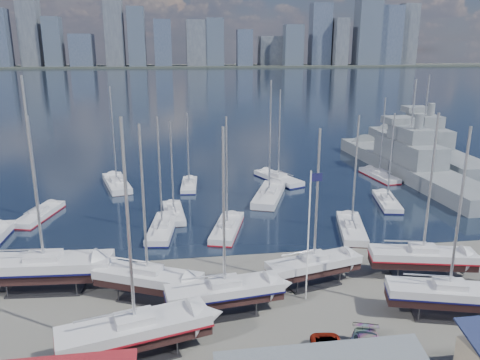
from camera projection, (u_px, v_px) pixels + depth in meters
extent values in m
plane|color=#605E59|center=(273.00, 302.00, 40.66)|extent=(1400.00, 1400.00, 0.00)
cube|color=#1A233C|center=(182.00, 81.00, 336.14)|extent=(1400.00, 600.00, 0.40)
cube|color=#2D332D|center=(176.00, 67.00, 583.60)|extent=(1400.00, 80.00, 2.20)
cube|color=#595E66|center=(30.00, 30.00, 547.97)|extent=(22.49, 24.47, 83.83)
cube|color=#3D4756|center=(54.00, 42.00, 548.60)|extent=(19.55, 21.83, 55.97)
cube|color=#475166|center=(82.00, 50.00, 561.41)|extent=(26.03, 30.49, 37.14)
cube|color=#595E66|center=(114.00, 28.00, 549.17)|extent=(21.60, 16.58, 87.63)
cube|color=#3D4756|center=(137.00, 37.00, 556.80)|extent=(19.42, 28.42, 67.60)
cube|color=#475166|center=(163.00, 43.00, 565.92)|extent=(20.24, 23.80, 54.09)
cube|color=#595E66|center=(197.00, 43.00, 568.53)|extent=(24.62, 19.72, 54.00)
cube|color=#3D4756|center=(215.00, 42.00, 569.63)|extent=(20.75, 17.93, 55.97)
cube|color=#475166|center=(245.00, 48.00, 574.86)|extent=(18.36, 16.25, 43.03)
cube|color=#595E66|center=(270.00, 51.00, 598.93)|extent=(28.49, 22.03, 35.69)
cube|color=#3D4756|center=(293.00, 45.00, 583.74)|extent=(23.34, 17.87, 49.11)
cube|color=#475166|center=(320.00, 35.00, 599.77)|extent=(25.35, 19.79, 75.95)
cube|color=#595E66|center=(339.00, 42.00, 599.30)|extent=(17.00, 27.45, 57.67)
cube|color=#3D4756|center=(368.00, 22.00, 597.91)|extent=(29.28, 24.05, 106.04)
cube|color=#475166|center=(387.00, 36.00, 615.65)|extent=(30.82, 28.37, 74.41)
cube|color=#595E66|center=(408.00, 34.00, 621.17)|extent=(21.74, 17.03, 77.48)
cube|color=#2D2D33|center=(47.00, 289.00, 42.80)|extent=(6.75, 3.44, 0.16)
cube|color=black|center=(45.00, 273.00, 42.37)|extent=(12.10, 3.63, 0.95)
cube|color=#B6B6BB|center=(44.00, 263.00, 42.11)|extent=(12.13, 4.13, 0.95)
cube|color=#0C0C3C|center=(45.00, 268.00, 42.23)|extent=(12.25, 4.17, 0.19)
cube|color=#B6B6BB|center=(43.00, 256.00, 41.92)|extent=(3.11, 2.20, 0.50)
cylinder|color=#B2B2B7|center=(33.00, 172.00, 39.82)|extent=(0.22, 0.22, 16.11)
cube|color=#2D2D33|center=(137.00, 356.00, 33.41)|extent=(6.32, 4.08, 0.16)
cube|color=black|center=(136.00, 337.00, 33.00)|extent=(10.90, 5.17, 0.85)
cube|color=#B6B6BB|center=(135.00, 326.00, 32.77)|extent=(11.01, 5.60, 0.85)
cube|color=maroon|center=(135.00, 331.00, 32.87)|extent=(11.12, 5.65, 0.17)
cube|color=#B6B6BB|center=(135.00, 318.00, 32.59)|extent=(3.02, 2.40, 0.50)
cylinder|color=#B2B2B7|center=(128.00, 225.00, 30.73)|extent=(0.22, 0.22, 14.32)
cube|color=#2D2D33|center=(149.00, 299.00, 41.04)|extent=(5.76, 4.40, 0.16)
cube|color=black|center=(148.00, 284.00, 40.64)|extent=(9.58, 6.11, 0.76)
cube|color=#B6B6BB|center=(148.00, 276.00, 40.43)|extent=(9.75, 6.47, 0.76)
cube|color=#B6B6BB|center=(147.00, 269.00, 40.26)|extent=(2.84, 2.46, 0.50)
cylinder|color=#B2B2B7|center=(143.00, 201.00, 38.60)|extent=(0.22, 0.22, 12.86)
cube|color=#2D2D33|center=(225.00, 313.00, 38.85)|extent=(5.56, 3.10, 0.16)
cube|color=black|center=(225.00, 297.00, 38.45)|extent=(9.82, 3.55, 0.77)
cube|color=#B6B6BB|center=(225.00, 288.00, 38.24)|extent=(9.87, 3.95, 0.77)
cube|color=#0C0C3C|center=(225.00, 292.00, 38.33)|extent=(9.97, 3.99, 0.15)
cube|color=#B6B6BB|center=(224.00, 281.00, 38.07)|extent=(2.59, 1.92, 0.50)
cylinder|color=#B2B2B7|center=(224.00, 209.00, 36.40)|extent=(0.22, 0.22, 12.96)
cube|color=#2D2D33|center=(313.00, 284.00, 43.71)|extent=(5.33, 3.39, 0.16)
cube|color=black|center=(314.00, 269.00, 43.31)|extent=(9.21, 4.26, 0.72)
cube|color=#B6B6BB|center=(314.00, 262.00, 43.12)|extent=(9.31, 4.62, 0.72)
cube|color=#B6B6BB|center=(314.00, 256.00, 42.96)|extent=(2.54, 2.01, 0.50)
cylinder|color=#B2B2B7|center=(317.00, 196.00, 41.40)|extent=(0.22, 0.22, 12.10)
cube|color=#2D2D33|center=(446.00, 316.00, 38.41)|extent=(5.78, 3.83, 0.16)
cube|color=black|center=(448.00, 300.00, 38.01)|extent=(9.92, 4.92, 0.77)
cube|color=#B6B6BB|center=(449.00, 291.00, 37.80)|extent=(10.03, 5.31, 0.77)
cube|color=#0C0C3C|center=(448.00, 295.00, 37.90)|extent=(10.13, 5.36, 0.15)
cube|color=#B6B6BB|center=(450.00, 284.00, 37.63)|extent=(2.77, 2.23, 0.50)
cylinder|color=#B2B2B7|center=(460.00, 210.00, 35.95)|extent=(0.22, 0.22, 13.04)
cube|color=#2D2D33|center=(420.00, 276.00, 45.19)|extent=(5.76, 3.59, 0.16)
cube|color=black|center=(422.00, 262.00, 44.79)|extent=(9.99, 4.44, 0.78)
cube|color=#B6B6BB|center=(423.00, 254.00, 44.58)|extent=(10.09, 4.83, 0.78)
cube|color=maroon|center=(422.00, 258.00, 44.67)|extent=(10.19, 4.88, 0.16)
cube|color=#B6B6BB|center=(423.00, 248.00, 44.41)|extent=(2.74, 2.14, 0.50)
cylinder|color=#B2B2B7|center=(431.00, 184.00, 42.71)|extent=(0.22, 0.22, 13.13)
cube|color=black|center=(40.00, 219.00, 61.21)|extent=(4.42, 9.51, 0.74)
cube|color=#B6B6BB|center=(40.00, 214.00, 61.02)|extent=(4.79, 9.61, 0.74)
cube|color=maroon|center=(40.00, 217.00, 61.11)|extent=(4.84, 9.70, 0.15)
cube|color=#B6B6BB|center=(39.00, 210.00, 60.85)|extent=(2.08, 2.63, 0.50)
cylinder|color=#B2B2B7|center=(34.00, 165.00, 59.24)|extent=(0.22, 0.22, 12.49)
cube|color=black|center=(117.00, 189.00, 75.04)|extent=(5.34, 11.33, 0.88)
cube|color=#B6B6BB|center=(117.00, 183.00, 74.81)|extent=(5.78, 11.45, 0.88)
cube|color=#B6B6BB|center=(117.00, 179.00, 74.62)|extent=(2.49, 3.14, 0.50)
cylinder|color=#B2B2B7|center=(113.00, 135.00, 72.69)|extent=(0.22, 0.22, 14.89)
cube|color=black|center=(163.00, 234.00, 56.33)|extent=(3.56, 9.90, 0.77)
cube|color=#B6B6BB|center=(162.00, 228.00, 56.12)|extent=(3.96, 9.95, 0.77)
cube|color=#0C0C3C|center=(162.00, 231.00, 56.21)|extent=(4.00, 10.05, 0.15)
cube|color=#B6B6BB|center=(162.00, 223.00, 55.95)|extent=(1.93, 2.61, 0.50)
cylinder|color=#B2B2B7|center=(160.00, 173.00, 54.26)|extent=(0.22, 0.22, 13.07)
cube|color=black|center=(174.00, 218.00, 61.76)|extent=(2.67, 8.80, 0.69)
cube|color=#B6B6BB|center=(174.00, 213.00, 61.57)|extent=(3.03, 8.83, 0.69)
cube|color=#B6B6BB|center=(174.00, 209.00, 61.41)|extent=(1.61, 2.27, 0.50)
cylinder|color=#B2B2B7|center=(172.00, 167.00, 59.91)|extent=(0.22, 0.22, 11.72)
cube|color=black|center=(189.00, 189.00, 74.57)|extent=(2.64, 8.37, 0.66)
cube|color=#B6B6BB|center=(189.00, 185.00, 74.39)|extent=(2.99, 8.40, 0.66)
cube|color=#0C0C3C|center=(189.00, 187.00, 74.47)|extent=(3.02, 8.48, 0.13)
cube|color=#B6B6BB|center=(189.00, 181.00, 74.24)|extent=(1.55, 2.17, 0.50)
cylinder|color=#B2B2B7|center=(188.00, 149.00, 72.81)|extent=(0.22, 0.22, 11.12)
cube|color=black|center=(227.00, 234.00, 56.52)|extent=(5.01, 9.91, 0.77)
cube|color=#B6B6BB|center=(227.00, 228.00, 56.32)|extent=(5.39, 10.03, 0.77)
cube|color=maroon|center=(227.00, 230.00, 56.41)|extent=(5.45, 10.13, 0.15)
cube|color=#B6B6BB|center=(227.00, 223.00, 56.15)|extent=(2.25, 2.78, 0.50)
cylinder|color=#B2B2B7|center=(227.00, 172.00, 54.46)|extent=(0.22, 0.22, 13.04)
cube|color=black|center=(269.00, 201.00, 69.09)|extent=(6.91, 12.12, 0.95)
cube|color=#B6B6BB|center=(269.00, 195.00, 68.84)|extent=(7.38, 12.30, 0.95)
cube|color=#B6B6BB|center=(269.00, 190.00, 68.64)|extent=(2.93, 3.49, 0.50)
cylinder|color=#B2B2B7|center=(270.00, 138.00, 66.55)|extent=(0.22, 0.22, 16.06)
cube|color=black|center=(278.00, 183.00, 78.18)|extent=(6.38, 10.63, 0.84)
cube|color=#B6B6BB|center=(278.00, 178.00, 77.96)|extent=(6.78, 10.80, 0.84)
cube|color=#0C0C3C|center=(278.00, 180.00, 78.06)|extent=(6.85, 10.91, 0.17)
cube|color=#B6B6BB|center=(278.00, 174.00, 77.78)|extent=(2.64, 3.10, 0.50)
cylinder|color=#B2B2B7|center=(279.00, 134.00, 75.94)|extent=(0.22, 0.22, 14.15)
cube|color=black|center=(351.00, 234.00, 56.47)|extent=(4.71, 10.04, 0.78)
cube|color=#B6B6BB|center=(351.00, 228.00, 56.26)|extent=(5.11, 10.14, 0.78)
cube|color=#B6B6BB|center=(352.00, 223.00, 56.09)|extent=(2.20, 2.78, 0.50)
cylinder|color=#B2B2B7|center=(355.00, 172.00, 54.39)|extent=(0.22, 0.22, 13.19)
cube|color=black|center=(387.00, 206.00, 66.42)|extent=(4.15, 9.24, 0.72)
cube|color=#B6B6BB|center=(387.00, 201.00, 66.23)|extent=(4.51, 9.33, 0.72)
cube|color=#0C0C3C|center=(387.00, 203.00, 66.32)|extent=(4.56, 9.42, 0.14)
cube|color=#B6B6BB|center=(387.00, 197.00, 66.06)|extent=(1.99, 2.53, 0.50)
cylinder|color=#B2B2B7|center=(391.00, 157.00, 64.50)|extent=(0.22, 0.22, 12.14)
cube|color=black|center=(379.00, 179.00, 80.14)|extent=(3.25, 9.67, 0.76)
cube|color=#B6B6BB|center=(379.00, 175.00, 79.93)|extent=(3.64, 9.71, 0.76)
cube|color=maroon|center=(379.00, 177.00, 80.03)|extent=(3.68, 9.81, 0.15)
cube|color=#B6B6BB|center=(379.00, 172.00, 79.76)|extent=(1.83, 2.53, 0.50)
cylinder|color=#B2B2B7|center=(382.00, 136.00, 78.11)|extent=(0.22, 0.22, 12.80)
cube|color=slate|center=(407.00, 172.00, 82.29)|extent=(8.20, 44.52, 3.99)
cube|color=slate|center=(409.00, 151.00, 81.27)|extent=(6.06, 15.66, 3.60)
cube|color=slate|center=(411.00, 134.00, 80.46)|extent=(4.48, 8.97, 2.40)
cube|color=slate|center=(399.00, 120.00, 84.21)|extent=(5.08, 4.56, 1.20)
cylinder|color=#B2B2B7|center=(414.00, 103.00, 79.06)|extent=(0.30, 0.30, 8.00)
cube|color=slate|center=(421.00, 153.00, 97.84)|extent=(9.84, 44.63, 3.98)
cube|color=slate|center=(423.00, 135.00, 96.82)|extent=(6.63, 15.82, 3.60)
cube|color=slate|center=(425.00, 120.00, 96.02)|extent=(4.80, 9.10, 2.40)
cube|color=slate|center=(416.00, 109.00, 99.81)|extent=(5.23, 4.73, 1.20)
cylinder|color=#B2B2B7|center=(427.00, 95.00, 94.62)|extent=(0.30, 0.30, 8.00)
imported|color=gray|center=(330.00, 355.00, 32.63)|extent=(2.71, 4.92, 1.30)
imported|color=gray|center=(368.00, 354.00, 32.42)|extent=(3.87, 5.94, 1.60)
cylinder|color=white|center=(308.00, 237.00, 39.66)|extent=(0.12, 0.12, 11.69)
cube|color=#121239|center=(317.00, 177.00, 38.32)|extent=(0.97, 0.05, 0.68)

